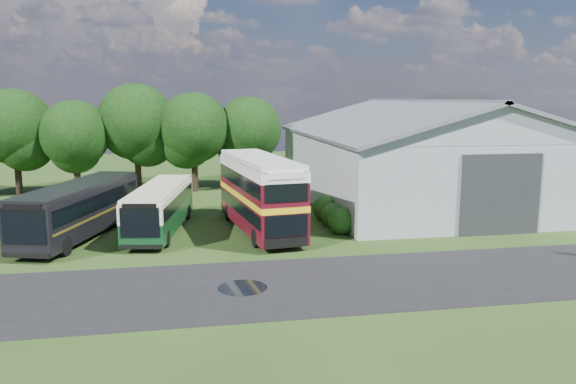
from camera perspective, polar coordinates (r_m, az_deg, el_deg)
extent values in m
plane|color=#1D3711|center=(28.29, -2.23, -7.57)|extent=(120.00, 120.00, 0.00)
cube|color=black|center=(26.09, 5.36, -9.10)|extent=(60.00, 8.00, 0.02)
cylinder|color=black|center=(25.29, -4.65, -9.71)|extent=(2.20, 2.20, 0.01)
cube|color=gray|center=(47.06, 13.22, 2.50)|extent=(18.00, 24.00, 5.50)
cube|color=#2D3033|center=(36.47, 20.79, -0.27)|extent=(5.20, 0.18, 5.00)
cylinder|color=black|center=(53.60, -25.71, 1.52)|extent=(0.56, 0.56, 3.42)
sphere|color=black|center=(53.24, -26.03, 5.98)|extent=(6.46, 6.46, 6.46)
cylinder|color=black|center=(51.54, -20.61, 1.37)|extent=(0.56, 0.56, 3.06)
sphere|color=black|center=(51.18, -20.86, 5.52)|extent=(5.78, 5.78, 5.78)
cylinder|color=black|center=(52.14, -14.97, 2.05)|extent=(0.56, 0.56, 3.60)
sphere|color=black|center=(51.78, -15.18, 6.88)|extent=(6.80, 6.80, 6.80)
cylinder|color=black|center=(51.01, -9.44, 1.92)|extent=(0.56, 0.56, 3.31)
sphere|color=black|center=(50.64, -9.57, 6.46)|extent=(6.26, 6.26, 6.26)
cylinder|color=black|center=(52.13, -3.95, 2.11)|extent=(0.56, 0.56, 3.17)
sphere|color=black|center=(51.77, -4.00, 6.36)|extent=(5.98, 5.98, 5.98)
sphere|color=#194714|center=(35.10, 5.45, -4.21)|extent=(1.70, 1.70, 1.70)
sphere|color=#194714|center=(36.97, 4.61, -3.49)|extent=(1.60, 1.60, 1.60)
sphere|color=#194714|center=(38.86, 3.84, -2.84)|extent=(1.80, 1.80, 1.80)
cube|color=#0E3418|center=(35.95, -12.84, -1.48)|extent=(4.15, 10.81, 2.62)
cube|color=#4C0A16|center=(35.10, -2.91, 0.03)|extent=(4.22, 11.26, 4.40)
cube|color=black|center=(36.06, -20.41, -1.51)|extent=(6.03, 12.04, 2.92)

